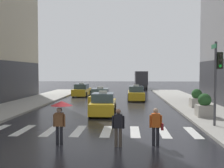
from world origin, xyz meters
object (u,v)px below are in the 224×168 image
Objects in this scene: taxi_fourth at (82,91)px; planter_mid_block at (197,99)px; pedestrian_with_umbrella at (61,111)px; pedestrian_with_handbag at (156,125)px; taxi_third at (136,94)px; traffic_light_pole at (217,71)px; planter_near_corner at (205,106)px; box_truck at (141,79)px; taxi_second at (100,98)px; pedestrian_plain_coat at (118,125)px; taxi_lead at (103,105)px.

planter_mid_block is at bearing -43.49° from taxi_fourth.
pedestrian_with_umbrella is (3.20, -23.49, 0.79)m from taxi_fourth.
taxi_fourth is 2.79× the size of pedestrian_with_handbag.
pedestrian_with_handbag is at bearing -89.09° from taxi_third.
traffic_light_pole is 3.00× the size of planter_mid_block.
taxi_third is at bearing 110.29° from planter_near_corner.
box_truck is at bearing 61.25° from taxi_fourth.
planter_near_corner is (4.06, 6.98, -0.06)m from pedestrian_with_handbag.
box_truck is 4.72× the size of planter_near_corner.
planter_mid_block is at bearing 83.32° from traffic_light_pole.
taxi_second is 2.75× the size of pedestrian_with_handbag.
taxi_third and taxi_fourth have the same top height.
pedestrian_with_umbrella is at bearing -139.65° from planter_near_corner.
pedestrian_with_handbag is (7.40, -23.45, 0.21)m from taxi_fourth.
traffic_light_pole is 5.91m from pedestrian_with_handbag.
pedestrian_plain_coat is (5.75, -23.71, 0.21)m from taxi_fourth.
traffic_light_pole is 1.04× the size of taxi_fourth.
pedestrian_plain_coat is (-2.86, -39.42, -0.91)m from box_truck.
taxi_fourth reaches higher than planter_near_corner.
pedestrian_plain_coat is at bearing -117.87° from planter_mid_block.
traffic_light_pole is 0.64× the size of box_truck.
taxi_lead is at bearing 99.54° from pedestrian_plain_coat.
pedestrian_with_umbrella reaches higher than pedestrian_plain_coat.
taxi_fourth is at bearing 136.51° from planter_mid_block.
pedestrian_with_umbrella reaches higher than taxi_third.
traffic_light_pole is at bearing -96.68° from planter_mid_block.
taxi_second and taxi_third have the same top height.
taxi_lead is 2.86× the size of planter_mid_block.
taxi_fourth is 20.06m from planter_near_corner.
taxi_third is 18.77m from pedestrian_with_handbag.
pedestrian_with_handbag is at bearing -135.02° from traffic_light_pole.
box_truck reaches higher than taxi_second.
taxi_third is at bearing -33.37° from taxi_fourth.
box_truck is (4.35, 30.60, 1.13)m from taxi_lead.
planter_near_corner is at bearing 40.35° from pedestrian_with_umbrella.
taxi_lead is at bearing -157.12° from planter_mid_block.
box_truck is at bearing 82.12° from pedestrian_with_umbrella.
taxi_lead is at bearing 110.09° from pedestrian_with_handbag.
pedestrian_with_umbrella is 10.86m from planter_near_corner.
taxi_third is at bearing 85.95° from pedestrian_plain_coat.
pedestrian_with_umbrella is 1.18× the size of pedestrian_plain_coat.
pedestrian_with_umbrella is (-1.08, -8.59, 0.79)m from taxi_lead.
taxi_lead is 2.77× the size of pedestrian_with_handbag.
pedestrian_with_umbrella is (-3.91, -18.81, 0.79)m from taxi_third.
taxi_fourth is at bearing 124.83° from planter_near_corner.
taxi_lead is at bearing -105.47° from taxi_third.
pedestrian_with_umbrella reaches higher than planter_mid_block.
box_truck is 39.57m from pedestrian_with_umbrella.
taxi_fourth reaches higher than pedestrian_with_handbag.
pedestrian_with_umbrella is at bearing -97.15° from taxi_lead.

